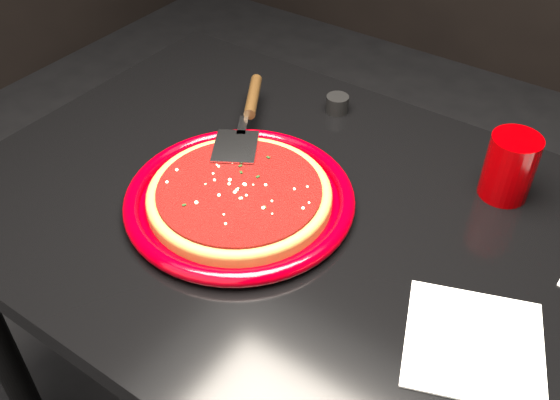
% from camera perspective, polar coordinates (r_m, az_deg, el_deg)
% --- Properties ---
extents(table, '(1.20, 0.80, 0.75)m').
position_cam_1_polar(table, '(1.30, 2.56, -13.90)').
color(table, black).
rests_on(table, floor).
extents(plate, '(0.47, 0.47, 0.03)m').
position_cam_1_polar(plate, '(1.03, -3.70, 0.11)').
color(plate, '#760007').
rests_on(plate, table).
extents(pizza_crust, '(0.38, 0.38, 0.02)m').
position_cam_1_polar(pizza_crust, '(1.02, -3.72, 0.29)').
color(pizza_crust, brown).
rests_on(pizza_crust, plate).
extents(pizza_crust_rim, '(0.38, 0.38, 0.02)m').
position_cam_1_polar(pizza_crust_rim, '(1.02, -3.73, 0.61)').
color(pizza_crust_rim, brown).
rests_on(pizza_crust_rim, plate).
extents(pizza_sauce, '(0.34, 0.34, 0.01)m').
position_cam_1_polar(pizza_sauce, '(1.02, -3.75, 0.85)').
color(pizza_sauce, maroon).
rests_on(pizza_sauce, plate).
extents(parmesan_dusting, '(0.26, 0.26, 0.01)m').
position_cam_1_polar(parmesan_dusting, '(1.01, -3.76, 1.18)').
color(parmesan_dusting, beige).
rests_on(parmesan_dusting, plate).
extents(basil_flecks, '(0.24, 0.24, 0.00)m').
position_cam_1_polar(basil_flecks, '(1.01, -3.76, 1.13)').
color(basil_flecks, black).
rests_on(basil_flecks, plate).
extents(pizza_server, '(0.24, 0.32, 0.02)m').
position_cam_1_polar(pizza_server, '(1.16, -3.12, 7.53)').
color(pizza_server, silver).
rests_on(pizza_server, plate).
extents(cup, '(0.09, 0.09, 0.11)m').
position_cam_1_polar(cup, '(1.09, 20.26, 2.87)').
color(cup, '#860001').
rests_on(cup, table).
extents(napkin_a, '(0.23, 0.23, 0.00)m').
position_cam_1_polar(napkin_a, '(0.88, 17.32, -12.40)').
color(napkin_a, silver).
rests_on(napkin_a, table).
extents(ramekin, '(0.06, 0.06, 0.03)m').
position_cam_1_polar(ramekin, '(1.26, 5.26, 8.74)').
color(ramekin, black).
rests_on(ramekin, table).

